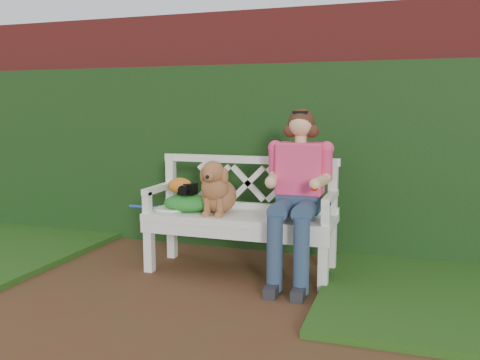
% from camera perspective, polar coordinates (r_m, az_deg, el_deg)
% --- Properties ---
extents(ground, '(60.00, 60.00, 0.00)m').
position_cam_1_polar(ground, '(3.51, -11.40, -14.02)').
color(ground, '#5C2E1D').
extents(brick_wall, '(10.00, 0.30, 2.20)m').
position_cam_1_polar(brick_wall, '(5.00, -0.95, 5.65)').
color(brick_wall, maroon).
rests_on(brick_wall, ground).
extents(ivy_hedge, '(10.00, 0.18, 1.70)m').
position_cam_1_polar(ivy_hedge, '(4.81, -1.80, 2.56)').
color(ivy_hedge, '#1D4116').
rests_on(ivy_hedge, ground).
extents(garden_bench, '(1.61, 0.68, 0.48)m').
position_cam_1_polar(garden_bench, '(4.09, 0.00, -7.09)').
color(garden_bench, white).
rests_on(garden_bench, ground).
extents(seated_woman, '(0.73, 0.83, 1.24)m').
position_cam_1_polar(seated_woman, '(3.87, 6.60, -2.28)').
color(seated_woman, '#D2374D').
rests_on(seated_woman, ground).
extents(dog, '(0.37, 0.45, 0.44)m').
position_cam_1_polar(dog, '(4.01, -2.49, -0.72)').
color(dog, brown).
rests_on(dog, garden_bench).
extents(tennis_racket, '(0.59, 0.37, 0.03)m').
position_cam_1_polar(tennis_racket, '(4.21, -8.13, -3.20)').
color(tennis_racket, silver).
rests_on(tennis_racket, garden_bench).
extents(green_bag, '(0.46, 0.39, 0.14)m').
position_cam_1_polar(green_bag, '(4.16, -5.86, -2.51)').
color(green_bag, green).
rests_on(green_bag, garden_bench).
extents(camera_item, '(0.14, 0.11, 0.09)m').
position_cam_1_polar(camera_item, '(4.13, -5.90, -0.97)').
color(camera_item, black).
rests_on(camera_item, green_bag).
extents(baseball_glove, '(0.24, 0.20, 0.13)m').
position_cam_1_polar(baseball_glove, '(4.17, -6.73, -0.63)').
color(baseball_glove, orange).
rests_on(baseball_glove, green_bag).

